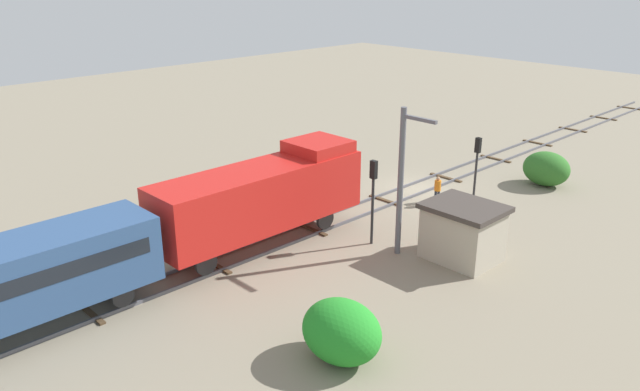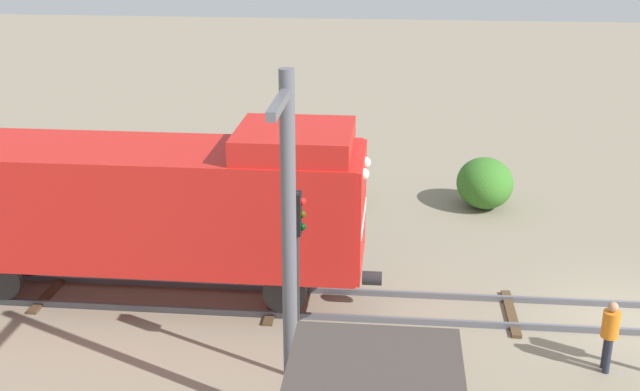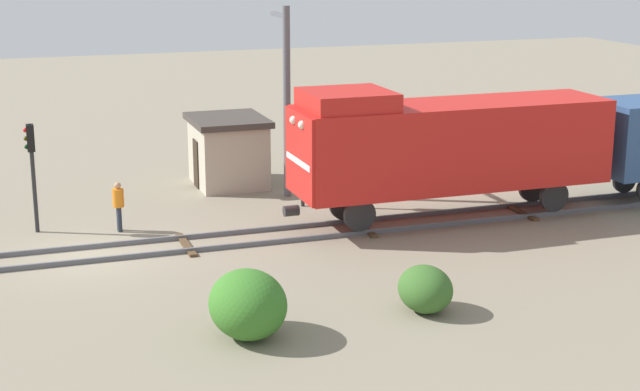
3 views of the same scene
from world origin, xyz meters
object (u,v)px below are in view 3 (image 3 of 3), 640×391
Objects in this scene: catenary_mast at (286,96)px; traffic_signal_near at (32,157)px; locomotive at (447,143)px; relay_hut at (228,151)px; traffic_signal_mid at (302,126)px; worker_near_track at (118,203)px.

traffic_signal_near is at bearing -78.76° from catenary_mast.
locomotive is at bearing 76.75° from traffic_signal_near.
traffic_signal_near is at bearing -60.80° from relay_hut.
catenary_mast is at bearing -140.38° from locomotive.
catenary_mast is at bearing 34.95° from relay_hut.
traffic_signal_near is at bearing -103.25° from locomotive.
locomotive is 13.96m from traffic_signal_near.
traffic_signal_near is 8.89m from relay_hut.
relay_hut is (-4.10, -1.78, -1.63)m from traffic_signal_mid.
catenary_mast is 2.06× the size of relay_hut.
traffic_signal_near is (-3.20, -13.59, -0.20)m from locomotive.
traffic_signal_near reaches higher than relay_hut.
locomotive is at bearing 50.47° from traffic_signal_mid.
relay_hut reaches higher than worker_near_track.
worker_near_track is 7.19m from relay_hut.
traffic_signal_mid is 4.76m from relay_hut.
relay_hut is at bearing -141.83° from locomotive.
locomotive is 2.66× the size of traffic_signal_mid.
traffic_signal_near is 9.48m from traffic_signal_mid.
traffic_signal_mid reaches higher than worker_near_track.
traffic_signal_mid is (-0.20, 9.47, 0.44)m from traffic_signal_near.
relay_hut is (-5.10, 5.05, 0.40)m from worker_near_track.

